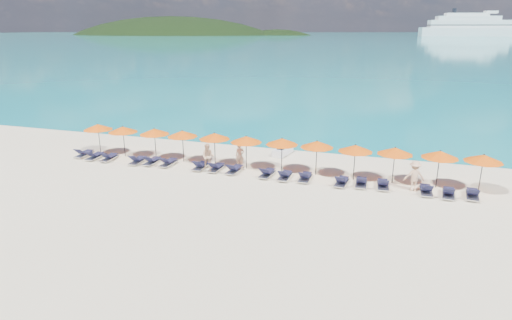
% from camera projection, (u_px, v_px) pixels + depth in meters
% --- Properties ---
extents(ground, '(1400.00, 1400.00, 0.00)m').
position_uv_depth(ground, '(240.00, 195.00, 23.93)').
color(ground, beige).
extents(sea, '(1600.00, 1300.00, 0.01)m').
position_uv_depth(sea, '(394.00, 35.00, 623.94)').
color(sea, '#1FA9B2').
rests_on(sea, ground).
extents(headland_main, '(374.00, 242.00, 126.50)m').
position_uv_depth(headland_main, '(173.00, 62.00, 614.30)').
color(headland_main, black).
rests_on(headland_main, ground).
extents(headland_small, '(162.00, 126.00, 85.50)m').
position_uv_depth(headland_small, '(277.00, 62.00, 587.48)').
color(headland_small, black).
rests_on(headland_small, ground).
extents(cruise_ship, '(133.49, 44.64, 36.72)m').
position_uv_depth(cruise_ship, '(481.00, 28.00, 489.28)').
color(cruise_ship, white).
rests_on(cruise_ship, ground).
extents(jetski, '(1.16, 2.26, 0.77)m').
position_uv_depth(jetski, '(283.00, 151.00, 31.56)').
color(jetski, white).
rests_on(jetski, ground).
extents(beachgoer_a, '(0.71, 0.62, 1.62)m').
position_uv_depth(beachgoer_a, '(240.00, 156.00, 28.57)').
color(beachgoer_a, '#DDA982').
rests_on(beachgoer_a, ground).
extents(beachgoer_b, '(0.91, 0.61, 1.74)m').
position_uv_depth(beachgoer_b, '(208.00, 157.00, 28.13)').
color(beachgoer_b, '#DDA982').
rests_on(beachgoer_b, ground).
extents(beachgoer_c, '(1.23, 0.72, 1.79)m').
position_uv_depth(beachgoer_c, '(414.00, 176.00, 24.40)').
color(beachgoer_c, '#DDA982').
rests_on(beachgoer_c, ground).
extents(umbrella_0, '(2.10, 2.10, 2.28)m').
position_uv_depth(umbrella_0, '(98.00, 127.00, 31.41)').
color(umbrella_0, black).
rests_on(umbrella_0, ground).
extents(umbrella_1, '(2.10, 2.10, 2.28)m').
position_uv_depth(umbrella_1, '(123.00, 129.00, 30.66)').
color(umbrella_1, black).
rests_on(umbrella_1, ground).
extents(umbrella_2, '(2.10, 2.10, 2.28)m').
position_uv_depth(umbrella_2, '(154.00, 131.00, 30.03)').
color(umbrella_2, black).
rests_on(umbrella_2, ground).
extents(umbrella_3, '(2.10, 2.10, 2.28)m').
position_uv_depth(umbrella_3, '(182.00, 134.00, 29.41)').
color(umbrella_3, black).
rests_on(umbrella_3, ground).
extents(umbrella_4, '(2.10, 2.10, 2.28)m').
position_uv_depth(umbrella_4, '(214.00, 136.00, 28.73)').
color(umbrella_4, black).
rests_on(umbrella_4, ground).
extents(umbrella_5, '(2.10, 2.10, 2.28)m').
position_uv_depth(umbrella_5, '(246.00, 139.00, 27.92)').
color(umbrella_5, black).
rests_on(umbrella_5, ground).
extents(umbrella_6, '(2.10, 2.10, 2.28)m').
position_uv_depth(umbrella_6, '(282.00, 142.00, 27.37)').
color(umbrella_6, black).
rests_on(umbrella_6, ground).
extents(umbrella_7, '(2.10, 2.10, 2.28)m').
position_uv_depth(umbrella_7, '(317.00, 144.00, 26.73)').
color(umbrella_7, black).
rests_on(umbrella_7, ground).
extents(umbrella_8, '(2.10, 2.10, 2.28)m').
position_uv_depth(umbrella_8, '(355.00, 148.00, 25.83)').
color(umbrella_8, black).
rests_on(umbrella_8, ground).
extents(umbrella_9, '(2.10, 2.10, 2.28)m').
position_uv_depth(umbrella_9, '(395.00, 151.00, 25.27)').
color(umbrella_9, black).
rests_on(umbrella_9, ground).
extents(umbrella_10, '(2.10, 2.10, 2.28)m').
position_uv_depth(umbrella_10, '(440.00, 154.00, 24.57)').
color(umbrella_10, black).
rests_on(umbrella_10, ground).
extents(umbrella_11, '(2.10, 2.10, 2.28)m').
position_uv_depth(umbrella_11, '(484.00, 158.00, 23.84)').
color(umbrella_11, black).
rests_on(umbrella_11, ground).
extents(lounger_0, '(0.72, 1.73, 0.66)m').
position_uv_depth(lounger_0, '(84.00, 153.00, 31.12)').
color(lounger_0, silver).
rests_on(lounger_0, ground).
extents(lounger_1, '(0.75, 1.74, 0.66)m').
position_uv_depth(lounger_1, '(95.00, 156.00, 30.57)').
color(lounger_1, silver).
rests_on(lounger_1, ground).
extents(lounger_2, '(0.79, 1.76, 0.66)m').
position_uv_depth(lounger_2, '(109.00, 157.00, 30.22)').
color(lounger_2, silver).
rests_on(lounger_2, ground).
extents(lounger_3, '(0.75, 1.74, 0.66)m').
position_uv_depth(lounger_3, '(138.00, 160.00, 29.54)').
color(lounger_3, silver).
rests_on(lounger_3, ground).
extents(lounger_4, '(0.65, 1.71, 0.66)m').
position_uv_depth(lounger_4, '(152.00, 161.00, 29.39)').
color(lounger_4, silver).
rests_on(lounger_4, ground).
extents(lounger_5, '(0.65, 1.71, 0.66)m').
position_uv_depth(lounger_5, '(168.00, 162.00, 29.06)').
color(lounger_5, silver).
rests_on(lounger_5, ground).
extents(lounger_6, '(0.68, 1.72, 0.66)m').
position_uv_depth(lounger_6, '(201.00, 166.00, 28.37)').
color(lounger_6, silver).
rests_on(lounger_6, ground).
extents(lounger_7, '(0.63, 1.71, 0.66)m').
position_uv_depth(lounger_7, '(216.00, 167.00, 28.04)').
color(lounger_7, silver).
rests_on(lounger_7, ground).
extents(lounger_8, '(0.75, 1.74, 0.66)m').
position_uv_depth(lounger_8, '(234.00, 169.00, 27.63)').
color(lounger_8, silver).
rests_on(lounger_8, ground).
extents(lounger_9, '(0.75, 1.74, 0.66)m').
position_uv_depth(lounger_9, '(267.00, 173.00, 26.92)').
color(lounger_9, silver).
rests_on(lounger_9, ground).
extents(lounger_10, '(0.62, 1.70, 0.66)m').
position_uv_depth(lounger_10, '(285.00, 175.00, 26.47)').
color(lounger_10, silver).
rests_on(lounger_10, ground).
extents(lounger_11, '(0.63, 1.70, 0.66)m').
position_uv_depth(lounger_11, '(305.00, 177.00, 26.21)').
color(lounger_11, silver).
rests_on(lounger_11, ground).
extents(lounger_12, '(0.77, 1.75, 0.66)m').
position_uv_depth(lounger_12, '(342.00, 181.00, 25.45)').
color(lounger_12, silver).
rests_on(lounger_12, ground).
extents(lounger_13, '(0.67, 1.72, 0.66)m').
position_uv_depth(lounger_13, '(361.00, 182.00, 25.31)').
color(lounger_13, silver).
rests_on(lounger_13, ground).
extents(lounger_14, '(0.73, 1.74, 0.66)m').
position_uv_depth(lounger_14, '(383.00, 184.00, 24.97)').
color(lounger_14, silver).
rests_on(lounger_14, ground).
extents(lounger_15, '(0.68, 1.72, 0.66)m').
position_uv_depth(lounger_15, '(426.00, 190.00, 24.12)').
color(lounger_15, silver).
rests_on(lounger_15, ground).
extents(lounger_16, '(0.77, 1.75, 0.66)m').
position_uv_depth(lounger_16, '(449.00, 193.00, 23.67)').
color(lounger_16, silver).
rests_on(lounger_16, ground).
extents(lounger_17, '(0.78, 1.75, 0.66)m').
position_uv_depth(lounger_17, '(473.00, 194.00, 23.51)').
color(lounger_17, silver).
rests_on(lounger_17, ground).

